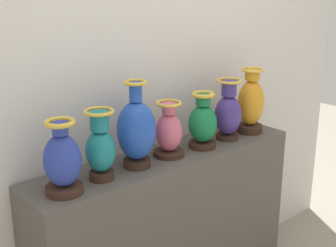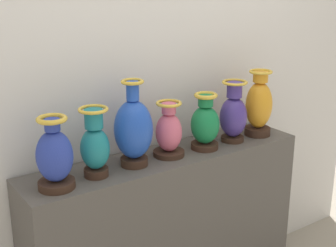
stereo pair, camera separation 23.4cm
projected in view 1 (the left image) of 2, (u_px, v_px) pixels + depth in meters
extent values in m
cube|color=#4C4742|center=(168.00, 237.00, 2.54)|extent=(1.53, 0.33, 0.94)
cube|color=silver|center=(139.00, 57.00, 2.42)|extent=(3.35, 0.10, 2.83)
cylinder|color=#382319|center=(64.00, 189.00, 1.98)|extent=(0.16, 0.16, 0.03)
ellipsoid|color=#263899|center=(62.00, 160.00, 1.94)|extent=(0.16, 0.16, 0.23)
cylinder|color=#263899|center=(60.00, 128.00, 1.90)|extent=(0.07, 0.07, 0.05)
torus|color=gold|center=(60.00, 122.00, 1.89)|extent=(0.13, 0.13, 0.02)
cylinder|color=#382319|center=(102.00, 175.00, 2.11)|extent=(0.11, 0.11, 0.04)
ellipsoid|color=#19727A|center=(101.00, 151.00, 2.08)|extent=(0.13, 0.13, 0.19)
cylinder|color=#19727A|center=(99.00, 121.00, 2.04)|extent=(0.08, 0.08, 0.08)
torus|color=gold|center=(99.00, 111.00, 2.02)|extent=(0.13, 0.13, 0.02)
cylinder|color=#382319|center=(137.00, 162.00, 2.25)|extent=(0.13, 0.13, 0.04)
ellipsoid|color=#1E47B2|center=(136.00, 130.00, 2.20)|extent=(0.18, 0.18, 0.28)
cylinder|color=#1E47B2|center=(136.00, 92.00, 2.15)|extent=(0.06, 0.06, 0.09)
torus|color=gold|center=(135.00, 82.00, 2.13)|extent=(0.11, 0.11, 0.02)
cylinder|color=#382319|center=(168.00, 153.00, 2.39)|extent=(0.16, 0.16, 0.03)
ellipsoid|color=#CC5972|center=(168.00, 132.00, 2.35)|extent=(0.13, 0.13, 0.20)
cylinder|color=#CC5972|center=(168.00, 109.00, 2.31)|extent=(0.07, 0.07, 0.05)
torus|color=gold|center=(168.00, 103.00, 2.31)|extent=(0.13, 0.13, 0.02)
cylinder|color=#382319|center=(202.00, 144.00, 2.50)|extent=(0.14, 0.14, 0.03)
ellipsoid|color=#14723D|center=(203.00, 124.00, 2.47)|extent=(0.15, 0.15, 0.20)
cylinder|color=#14723D|center=(203.00, 100.00, 2.43)|extent=(0.08, 0.08, 0.06)
torus|color=gold|center=(203.00, 94.00, 2.42)|extent=(0.12, 0.12, 0.02)
cylinder|color=#382319|center=(227.00, 136.00, 2.63)|extent=(0.12, 0.12, 0.03)
ellipsoid|color=#3F2D7F|center=(228.00, 115.00, 2.59)|extent=(0.15, 0.15, 0.22)
cylinder|color=#3F2D7F|center=(229.00, 88.00, 2.55)|extent=(0.08, 0.08, 0.08)
torus|color=gold|center=(229.00, 81.00, 2.54)|extent=(0.14, 0.14, 0.01)
cylinder|color=#382319|center=(249.00, 128.00, 2.74)|extent=(0.15, 0.15, 0.04)
ellipsoid|color=orange|center=(251.00, 103.00, 2.70)|extent=(0.15, 0.15, 0.26)
cylinder|color=orange|center=(252.00, 75.00, 2.65)|extent=(0.08, 0.08, 0.06)
torus|color=gold|center=(253.00, 70.00, 2.64)|extent=(0.13, 0.13, 0.02)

